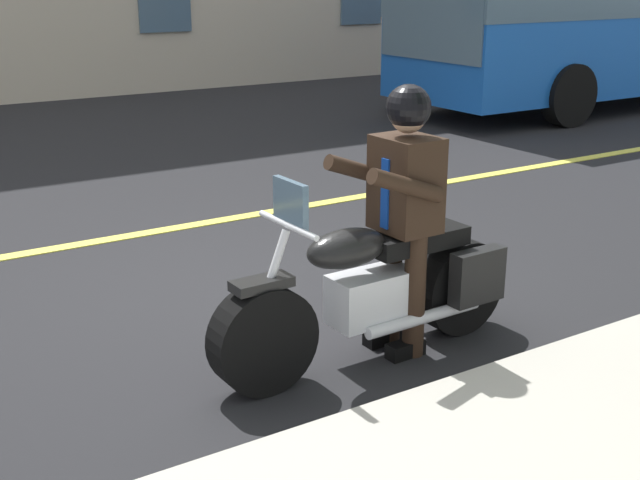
{
  "coord_description": "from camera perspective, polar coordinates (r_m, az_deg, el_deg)",
  "views": [
    {
      "loc": [
        2.84,
        5.24,
        2.39
      ],
      "look_at": [
        0.13,
        1.0,
        0.75
      ],
      "focal_mm": 46.58,
      "sensor_mm": 36.0,
      "label": 1
    }
  ],
  "objects": [
    {
      "name": "rider_main",
      "position": [
        5.22,
        5.77,
        2.93
      ],
      "size": [
        0.63,
        0.55,
        1.74
      ],
      "color": "black",
      "rests_on": "ground_plane"
    },
    {
      "name": "ground_plane",
      "position": [
        6.42,
        -3.77,
        -3.84
      ],
      "size": [
        80.0,
        80.0,
        0.0
      ],
      "primitive_type": "plane",
      "color": "black"
    },
    {
      "name": "lane_center_stripe",
      "position": [
        8.14,
        -10.59,
        0.69
      ],
      "size": [
        60.0,
        0.16,
        0.01
      ],
      "primitive_type": "cube",
      "color": "#E5DB4C",
      "rests_on": "ground_plane"
    },
    {
      "name": "motorcycle_main",
      "position": [
        5.29,
        4.01,
        -3.48
      ],
      "size": [
        2.21,
        0.62,
        1.26
      ],
      "color": "black",
      "rests_on": "ground_plane"
    }
  ]
}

